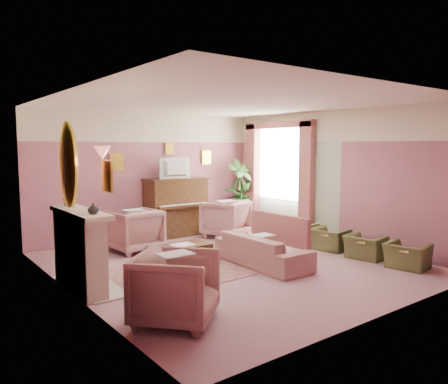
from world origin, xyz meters
TOP-DOWN VIEW (x-y plane):
  - floor at (0.00, 0.00)m, footprint 5.50×6.00m
  - ceiling at (0.00, 0.00)m, footprint 5.50×6.00m
  - wall_back at (0.00, 3.00)m, footprint 5.50×0.02m
  - wall_front at (0.00, -3.00)m, footprint 5.50×0.02m
  - wall_left at (-2.75, 0.00)m, footprint 0.02×6.00m
  - wall_right at (2.75, 0.00)m, footprint 0.02×6.00m
  - picture_rail_band at (0.00, 2.99)m, footprint 5.50×0.01m
  - stripe_panel at (2.73, 1.30)m, footprint 0.01×3.00m
  - fireplace_surround at (-2.59, 0.20)m, footprint 0.30×1.40m
  - fireplace_inset at (-2.49, 0.20)m, footprint 0.18×0.72m
  - fire_ember at (-2.45, 0.20)m, footprint 0.06×0.54m
  - mantel_shelf at (-2.56, 0.20)m, footprint 0.40×1.55m
  - hearth at (-2.39, 0.20)m, footprint 0.55×1.50m
  - mirror_frame at (-2.70, 0.20)m, footprint 0.04×0.72m
  - mirror_glass at (-2.67, 0.20)m, footprint 0.01×0.60m
  - sconce_shade at (-2.62, -0.85)m, footprint 0.20×0.20m
  - piano at (0.50, 2.68)m, footprint 1.40×0.60m
  - piano_keyshelf at (0.50, 2.33)m, footprint 1.30×0.12m
  - piano_keys at (0.50, 2.33)m, footprint 1.20×0.08m
  - piano_top at (0.50, 2.68)m, footprint 1.45×0.65m
  - television at (0.50, 2.63)m, footprint 0.80×0.12m
  - print_back_left at (-0.80, 2.96)m, footprint 0.30×0.03m
  - print_back_right at (1.55, 2.96)m, footprint 0.26×0.03m
  - print_back_mid at (0.50, 2.96)m, footprint 0.22×0.03m
  - print_left_wall at (-2.71, -1.20)m, footprint 0.03×0.28m
  - window_blind at (2.70, 1.55)m, footprint 0.03×1.40m
  - curtain_left at (2.62, 0.63)m, footprint 0.16×0.34m
  - curtain_right at (2.62, 2.47)m, footprint 0.16×0.34m
  - pelmet at (2.62, 1.55)m, footprint 0.16×2.20m
  - mantel_plant at (-2.55, 0.75)m, footprint 0.16×0.16m
  - mantel_vase at (-2.55, -0.30)m, footprint 0.16×0.16m
  - area_rug at (-0.94, 0.09)m, footprint 2.53×1.85m
  - coffee_table at (-0.99, 0.07)m, footprint 1.02×0.54m
  - table_paper at (-0.94, 0.07)m, footprint 0.35×0.28m
  - sofa at (0.36, -0.43)m, footprint 0.62×1.86m
  - sofa_throw at (0.76, -0.43)m, footprint 0.09×1.41m
  - floral_armchair_left at (-0.94, 1.86)m, footprint 0.88×0.88m
  - floral_armchair_right at (1.32, 1.87)m, footprint 0.88×0.88m
  - floral_armchair_front at (-2.09, -1.65)m, footprint 0.88×0.88m
  - olive_chair_a at (2.19, -2.05)m, footprint 0.47×0.67m
  - olive_chair_b at (2.19, -1.23)m, footprint 0.47×0.67m
  - olive_chair_c at (2.19, -0.41)m, footprint 0.47×0.67m
  - olive_chair_d at (2.19, 0.41)m, footprint 0.47×0.67m
  - side_table at (2.36, 2.64)m, footprint 0.52×0.52m
  - side_plant_big at (2.36, 2.64)m, footprint 0.30×0.30m
  - side_plant_small at (2.48, 2.54)m, footprint 0.16×0.16m
  - palm_pot at (2.25, 2.50)m, footprint 0.34×0.34m
  - palm_plant at (2.25, 2.50)m, footprint 0.76×0.76m

SIDE VIEW (x-z plane):
  - floor at x=0.00m, z-range -0.01..0.01m
  - area_rug at x=-0.94m, z-range 0.00..0.01m
  - hearth at x=-2.39m, z-range 0.00..0.02m
  - palm_pot at x=2.25m, z-range 0.00..0.34m
  - fire_ember at x=-2.45m, z-range 0.17..0.27m
  - coffee_table at x=-0.99m, z-range 0.00..0.45m
  - olive_chair_a at x=2.19m, z-range 0.00..0.58m
  - olive_chair_b at x=2.19m, z-range 0.00..0.58m
  - olive_chair_c at x=2.19m, z-range 0.00..0.58m
  - olive_chair_d at x=2.19m, z-range 0.00..0.58m
  - side_table at x=2.36m, z-range 0.00..0.70m
  - sofa at x=0.36m, z-range 0.00..0.75m
  - fireplace_inset at x=-2.49m, z-range 0.06..0.74m
  - table_paper at x=-0.94m, z-range 0.45..0.46m
  - floral_armchair_left at x=-0.94m, z-range 0.00..0.92m
  - floral_armchair_right at x=1.32m, z-range 0.00..0.92m
  - floral_armchair_front at x=-2.09m, z-range 0.00..0.92m
  - fireplace_surround at x=-2.59m, z-range 0.00..1.10m
  - sofa_throw at x=0.76m, z-range 0.34..0.86m
  - piano at x=0.50m, z-range 0.00..1.30m
  - piano_keyshelf at x=0.50m, z-range 0.69..0.75m
  - piano_keys at x=0.50m, z-range 0.75..0.77m
  - side_plant_small at x=2.48m, z-range 0.70..0.98m
  - side_plant_big at x=2.36m, z-range 0.70..1.04m
  - palm_plant at x=2.25m, z-range 0.34..1.78m
  - stripe_panel at x=2.73m, z-range 0.00..2.15m
  - mantel_shelf at x=-2.56m, z-range 1.09..1.16m
  - mantel_vase at x=-2.55m, z-range 1.15..1.31m
  - mantel_plant at x=-2.55m, z-range 1.15..1.43m
  - curtain_left at x=2.62m, z-range 0.00..2.60m
  - curtain_right at x=2.62m, z-range 0.00..2.60m
  - piano_top at x=0.50m, z-range 1.29..1.33m
  - wall_back at x=0.00m, z-range 0.00..2.80m
  - wall_front at x=0.00m, z-range 0.00..2.80m
  - wall_left at x=-2.75m, z-range 0.00..2.80m
  - wall_right at x=2.75m, z-range 0.00..2.80m
  - television at x=0.50m, z-range 1.36..1.84m
  - window_blind at x=2.70m, z-range 0.80..2.60m
  - print_back_left at x=-0.80m, z-range 1.53..1.91m
  - print_left_wall at x=-2.71m, z-range 1.54..1.90m
  - print_back_right at x=1.55m, z-range 1.61..1.95m
  - mirror_frame at x=-2.70m, z-range 1.20..2.40m
  - mirror_glass at x=-2.67m, z-range 1.27..2.33m
  - sconce_shade at x=-2.62m, z-range 1.90..2.06m
  - print_back_mid at x=0.50m, z-range 1.87..2.13m
  - picture_rail_band at x=0.00m, z-range 2.15..2.80m
  - pelmet at x=2.62m, z-range 2.48..2.64m
  - ceiling at x=0.00m, z-range 2.79..2.80m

